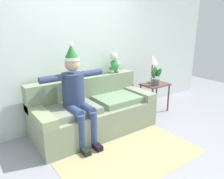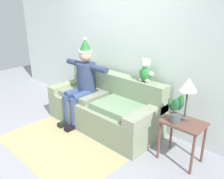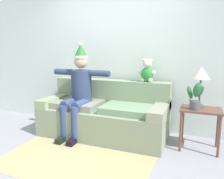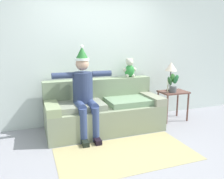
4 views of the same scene
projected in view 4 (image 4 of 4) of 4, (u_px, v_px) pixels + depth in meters
ground_plane at (125, 153)px, 3.29m from camera, size 10.00×10.00×0.00m
back_wall at (95, 54)px, 4.44m from camera, size 7.00×0.10×2.70m
couch at (103, 111)px, 4.16m from camera, size 2.08×0.90×0.90m
person_seated at (84, 91)px, 3.79m from camera, size 1.02×0.77×1.55m
teddy_bear at (130, 69)px, 4.49m from camera, size 0.29×0.17×0.38m
side_table at (173, 96)px, 4.62m from camera, size 0.55×0.40×0.61m
table_lamp at (171, 68)px, 4.57m from camera, size 0.24×0.24×0.59m
potted_plant at (173, 83)px, 4.45m from camera, size 0.26×0.23×0.39m
candle_tall at (168, 84)px, 4.50m from camera, size 0.04×0.04×0.25m
area_rug at (126, 154)px, 3.27m from camera, size 1.98×1.06×0.01m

